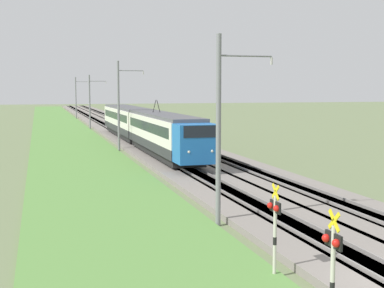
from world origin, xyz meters
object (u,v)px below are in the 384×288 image
at_px(catenary_mast_far, 90,101).
at_px(catenary_mast_distant, 76,97).
at_px(crossing_signal_near, 332,261).
at_px(crossing_signal_aux, 275,221).
at_px(catenary_mast_near, 220,128).
at_px(passenger_train, 142,125).
at_px(catenary_mast_mid, 119,105).

height_order(catenary_mast_far, catenary_mast_distant, catenary_mast_distant).
distance_m(crossing_signal_near, crossing_signal_aux, 4.08).
bearing_deg(catenary_mast_far, catenary_mast_near, 180.00).
bearing_deg(catenary_mast_distant, crossing_signal_near, 179.51).
height_order(crossing_signal_aux, catenary_mast_far, catenary_mast_far).
xyz_separation_m(crossing_signal_aux, catenary_mast_far, (64.65, -0.44, 2.31)).
bearing_deg(catenary_mast_far, crossing_signal_near, 179.30).
xyz_separation_m(passenger_train, crossing_signal_aux, (-37.56, 3.03, -0.51)).
distance_m(catenary_mast_mid, catenary_mast_distant, 58.15).
bearing_deg(passenger_train, crossing_signal_near, -4.71).
bearing_deg(catenary_mast_mid, catenary_mast_near, -180.00).
xyz_separation_m(crossing_signal_near, catenary_mast_distant, (97.78, -0.83, 2.39)).
relative_size(passenger_train, crossing_signal_aux, 13.18).
bearing_deg(catenary_mast_near, crossing_signal_aux, 176.18).
xyz_separation_m(crossing_signal_aux, catenary_mast_distant, (93.72, -0.43, 2.46)).
bearing_deg(catenary_mast_distant, crossing_signal_aux, 179.73).
distance_m(passenger_train, crossing_signal_aux, 37.68).
height_order(passenger_train, catenary_mast_distant, catenary_mast_distant).
xyz_separation_m(catenary_mast_far, catenary_mast_distant, (29.07, 0.00, 0.15)).
bearing_deg(catenary_mast_far, passenger_train, -174.53).
bearing_deg(catenary_mast_near, catenary_mast_far, -0.00).
xyz_separation_m(passenger_train, crossing_signal_near, (-41.62, 3.43, -0.44)).
bearing_deg(crossing_signal_aux, catenary_mast_near, -93.82).
relative_size(catenary_mast_mid, catenary_mast_distant, 1.03).
height_order(passenger_train, crossing_signal_aux, passenger_train).
bearing_deg(passenger_train, catenary_mast_far, -174.53).
relative_size(catenary_mast_near, catenary_mast_distant, 1.00).
height_order(crossing_signal_near, catenary_mast_distant, catenary_mast_distant).
relative_size(crossing_signal_aux, catenary_mast_distant, 0.36).
bearing_deg(crossing_signal_aux, catenary_mast_far, -90.39).
height_order(passenger_train, catenary_mast_near, catenary_mast_near).
xyz_separation_m(crossing_signal_near, catenary_mast_near, (10.56, -0.83, 2.37)).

